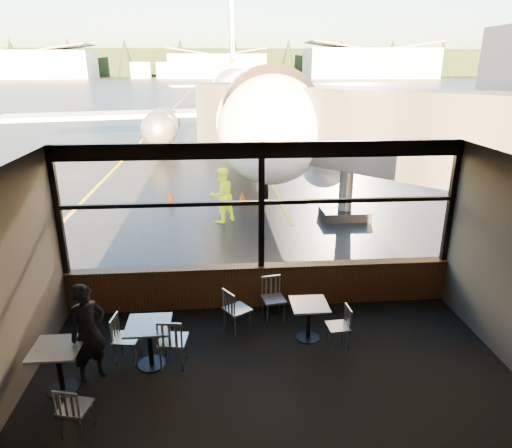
{
  "coord_description": "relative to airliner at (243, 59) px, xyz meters",
  "views": [
    {
      "loc": [
        -0.84,
        -8.68,
        4.89
      ],
      "look_at": [
        -0.02,
        1.0,
        1.5
      ],
      "focal_mm": 32.0,
      "sensor_mm": 36.0,
      "label": 1
    }
  ],
  "objects": [
    {
      "name": "carpet_floor",
      "position": [
        -0.82,
        -22.81,
        -5.22
      ],
      "size": [
        8.0,
        6.0,
        0.01
      ],
      "primitive_type": "cube",
      "color": "black",
      "rests_on": "ground"
    },
    {
      "name": "treeline",
      "position": [
        -0.82,
        190.19,
        0.77
      ],
      "size": [
        360.0,
        3.0,
        12.0
      ],
      "primitive_type": "cube",
      "color": "black",
      "rests_on": "ground_plane"
    },
    {
      "name": "window_header",
      "position": [
        -0.82,
        -19.81,
        -1.88
      ],
      "size": [
        8.0,
        0.18,
        0.3
      ],
      "primitive_type": "cube",
      "color": "black",
      "rests_on": "ground"
    },
    {
      "name": "airliner",
      "position": [
        0.0,
        0.0,
        0.0
      ],
      "size": [
        28.92,
        34.56,
        10.46
      ],
      "primitive_type": null,
      "rotation": [
        0.0,
        0.0,
        0.01
      ],
      "color": "white",
      "rests_on": "ground_plane"
    },
    {
      "name": "cone_wing",
      "position": [
        -6.33,
        -0.11,
        -4.98
      ],
      "size": [
        0.36,
        0.36,
        0.5
      ],
      "primitive_type": "cone",
      "color": "#F64507",
      "rests_on": "ground_plane"
    },
    {
      "name": "cafe_table_near",
      "position": [
        -0.05,
        -21.16,
        -4.86
      ],
      "size": [
        0.67,
        0.67,
        0.74
      ],
      "primitive_type": null,
      "color": "gray",
      "rests_on": "carpet_floor"
    },
    {
      "name": "hangar_mid",
      "position": [
        -0.82,
        165.19,
        -0.23
      ],
      "size": [
        38.0,
        15.0,
        10.0
      ],
      "primitive_type": null,
      "color": "silver",
      "rests_on": "ground_plane"
    },
    {
      "name": "fuel_tank_c",
      "position": [
        -10.82,
        162.19,
        -2.23
      ],
      "size": [
        8.0,
        8.0,
        6.0
      ],
      "primitive_type": "cylinder",
      "color": "silver",
      "rests_on": "ground_plane"
    },
    {
      "name": "chair_near_n",
      "position": [
        -0.62,
        -20.42,
        -4.78
      ],
      "size": [
        0.57,
        0.57,
        0.9
      ],
      "primitive_type": null,
      "rotation": [
        0.0,
        0.0,
        3.31
      ],
      "color": "beige",
      "rests_on": "carpet_floor"
    },
    {
      "name": "ground_crew",
      "position": [
        -1.56,
        -14.16,
        -4.33
      ],
      "size": [
        1.11,
        1.05,
        1.8
      ],
      "primitive_type": "imported",
      "rotation": [
        0.0,
        0.0,
        3.72
      ],
      "color": "#BFF219",
      "rests_on": "ground_plane"
    },
    {
      "name": "chair_mid_w",
      "position": [
        -3.31,
        -21.57,
        -4.79
      ],
      "size": [
        0.54,
        0.54,
        0.88
      ],
      "primitive_type": null,
      "rotation": [
        0.0,
        0.0,
        -1.72
      ],
      "color": "#ACA79B",
      "rests_on": "carpet_floor"
    },
    {
      "name": "ceiling",
      "position": [
        -0.82,
        -22.81,
        -1.73
      ],
      "size": [
        8.0,
        6.0,
        0.04
      ],
      "primitive_type": "cube",
      "color": "#38332D",
      "rests_on": "ground"
    },
    {
      "name": "chair_near_e",
      "position": [
        0.43,
        -21.45,
        -4.83
      ],
      "size": [
        0.47,
        0.47,
        0.81
      ],
      "primitive_type": null,
      "rotation": [
        0.0,
        0.0,
        1.64
      ],
      "color": "#A9A499",
      "rests_on": "carpet_floor"
    },
    {
      "name": "mullion_left",
      "position": [
        -4.77,
        -19.81,
        -3.03
      ],
      "size": [
        0.12,
        0.12,
        2.6
      ],
      "primitive_type": "cube",
      "color": "black",
      "rests_on": "ground"
    },
    {
      "name": "chair_near_w",
      "position": [
        -1.36,
        -20.77,
        -4.78
      ],
      "size": [
        0.69,
        0.69,
        0.91
      ],
      "primitive_type": null,
      "rotation": [
        0.0,
        0.0,
        -1.0
      ],
      "color": "#AFAB9E",
      "rests_on": "carpet_floor"
    },
    {
      "name": "fuel_tank_b",
      "position": [
        -20.82,
        162.19,
        -2.23
      ],
      "size": [
        8.0,
        8.0,
        6.0
      ],
      "primitive_type": "cylinder",
      "color": "silver",
      "rests_on": "ground_plane"
    },
    {
      "name": "passenger",
      "position": [
        -3.8,
        -21.98,
        -4.39
      ],
      "size": [
        0.73,
        0.71,
        1.69
      ],
      "primitive_type": "imported",
      "rotation": [
        0.0,
        0.0,
        0.71
      ],
      "color": "black",
      "rests_on": "carpet_floor"
    },
    {
      "name": "hangar_left",
      "position": [
        -70.82,
        160.19,
        0.27
      ],
      "size": [
        45.0,
        18.0,
        11.0
      ],
      "primitive_type": null,
      "color": "silver",
      "rests_on": "ground_plane"
    },
    {
      "name": "chair_mid_s",
      "position": [
        -2.5,
        -21.76,
        -4.75
      ],
      "size": [
        0.59,
        0.59,
        0.96
      ],
      "primitive_type": null,
      "rotation": [
        0.0,
        0.0,
        -0.13
      ],
      "color": "#ABA59A",
      "rests_on": "carpet_floor"
    },
    {
      "name": "mullion_centre",
      "position": [
        -0.82,
        -19.81,
        -3.03
      ],
      "size": [
        0.12,
        0.12,
        2.6
      ],
      "primitive_type": "cube",
      "color": "black",
      "rests_on": "ground"
    },
    {
      "name": "mullion_right",
      "position": [
        3.13,
        -19.81,
        -3.03
      ],
      "size": [
        0.12,
        0.12,
        2.6
      ],
      "primitive_type": "cube",
      "color": "black",
      "rests_on": "ground"
    },
    {
      "name": "cafe_table_mid",
      "position": [
        -2.89,
        -21.73,
        -4.83
      ],
      "size": [
        0.73,
        0.73,
        0.8
      ],
      "primitive_type": null,
      "color": "#9E9A91",
      "rests_on": "carpet_floor"
    },
    {
      "name": "cone_nose",
      "position": [
        -0.78,
        -12.15,
        -5.02
      ],
      "size": [
        0.31,
        0.31,
        0.43
      ],
      "primitive_type": "cone",
      "color": "#FF5608",
      "rests_on": "ground_plane"
    },
    {
      "name": "hangar_right",
      "position": [
        59.18,
        158.19,
        0.77
      ],
      "size": [
        50.0,
        20.0,
        12.0
      ],
      "primitive_type": null,
      "color": "silver",
      "rests_on": "ground_plane"
    },
    {
      "name": "ground_plane",
      "position": [
        -0.82,
        100.19,
        -5.23
      ],
      "size": [
        520.0,
        520.0,
        0.0
      ],
      "primitive_type": "plane",
      "color": "black",
      "rests_on": "ground"
    },
    {
      "name": "window_transom",
      "position": [
        -0.82,
        -19.81,
        -2.93
      ],
      "size": [
        8.0,
        0.1,
        0.08
      ],
      "primitive_type": "cube",
      "color": "black",
      "rests_on": "ground"
    },
    {
      "name": "jet_bridge",
      "position": [
        2.78,
        -14.31,
        -2.76
      ],
      "size": [
        9.27,
        11.33,
        4.94
      ],
      "primitive_type": null,
      "color": "#28282A",
      "rests_on": "ground_plane"
    },
    {
      "name": "cafe_table_left",
      "position": [
        -4.22,
        -22.26,
        -4.83
      ],
      "size": [
        0.73,
        0.73,
        0.8
      ],
      "primitive_type": null,
      "color": "#A9A39B",
      "rests_on": "carpet_floor"
    },
    {
      "name": "fuel_tank_a",
      "position": [
        -30.82,
        162.19,
        -2.23
      ],
      "size": [
        8.0,
        8.0,
        6.0
      ],
      "primitive_type": "cylinder",
      "color": "silver",
      "rests_on": "ground_plane"
    },
    {
      "name": "chair_left_s",
      "position": [
        -3.72,
        -23.18,
        -4.82
      ],
      "size": [
        0.55,
        0.55,
        0.83
      ],
      "primitive_type": null,
      "rotation": [
        0.0,
        0.0,
        -0.25
      ],
      "color": "#B5B0A3",
      "rests_on": "carpet_floor"
    },
    {
      "name": "cone_extra",
      "position": [
        -3.45,
        -11.82,
        -5.0
      ],
      "size": [
        0.33,
        0.33,
        0.46
      ],
      "primitive_type": "cone",
      "color": "orange",
      "rests_on": "ground_plane"
    },
    {
      "name": "window_sill",
      "position": [
        -0.82,
        -19.81,
        -4.78
      ],
      "size": [
        8.0,
        0.28,
        0.9
      ],
      "primitive_type": "cube",
      "color": "#4B2C16",
      "rests_on": "ground"
    }
  ]
}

